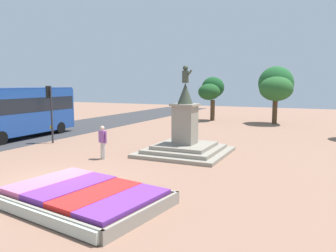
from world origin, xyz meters
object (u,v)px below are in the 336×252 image
at_px(city_bus, 18,110).
at_px(pedestrian_near_planter, 103,140).
at_px(traffic_light_mid_block, 50,104).
at_px(statue_monument, 185,139).
at_px(flower_planter, 82,197).

xyz_separation_m(city_bus, pedestrian_near_planter, (9.50, -2.90, -1.06)).
distance_m(traffic_light_mid_block, pedestrian_near_planter, 6.58).
xyz_separation_m(statue_monument, pedestrian_near_planter, (-3.40, -2.98, 0.17)).
bearing_deg(city_bus, statue_monument, 0.38).
height_order(statue_monument, city_bus, statue_monument).
relative_size(flower_planter, pedestrian_near_planter, 3.20).
relative_size(traffic_light_mid_block, pedestrian_near_planter, 2.17).
bearing_deg(flower_planter, statue_monument, 89.36).
bearing_deg(city_bus, flower_planter, -33.70).
relative_size(statue_monument, pedestrian_near_planter, 2.81).
xyz_separation_m(flower_planter, traffic_light_mid_block, (-9.21, 8.05, 2.34)).
bearing_deg(statue_monument, city_bus, -179.62).
distance_m(traffic_light_mid_block, city_bus, 3.65).
xyz_separation_m(flower_planter, pedestrian_near_planter, (-3.30, 5.63, 0.76)).
height_order(traffic_light_mid_block, city_bus, traffic_light_mid_block).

